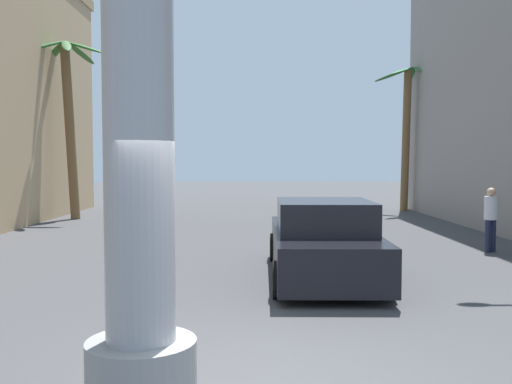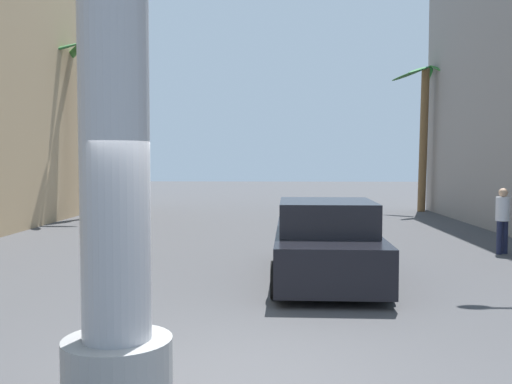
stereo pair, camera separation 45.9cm
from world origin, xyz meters
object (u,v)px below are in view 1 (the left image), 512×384
Objects in this scene: palm_tree_far_left at (69,110)px; pedestrian_mid_right at (491,215)px; palm_tree_far_right at (408,120)px; car_lead at (323,242)px.

pedestrian_mid_right is at bearing -32.44° from palm_tree_far_left.
palm_tree_far_right reaches higher than pedestrian_mid_right.
car_lead is 5.61m from pedestrian_mid_right.
car_lead is 16.30m from palm_tree_far_right.
palm_tree_far_left reaches higher than palm_tree_far_right.
pedestrian_mid_right reaches higher than car_lead.
palm_tree_far_right is 12.22m from pedestrian_mid_right.
palm_tree_far_right is at bearing 12.91° from palm_tree_far_left.
palm_tree_far_left is 14.76m from palm_tree_far_right.
pedestrian_mid_right is (13.27, -8.43, -3.36)m from palm_tree_far_left.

